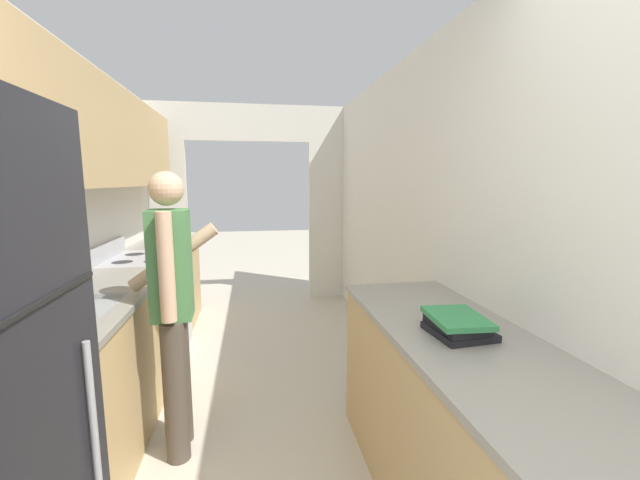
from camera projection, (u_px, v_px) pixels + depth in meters
name	position (u px, v px, depth m)	size (l,w,h in m)	color
wall_left	(45.00, 186.00, 2.30)	(0.38, 7.07, 2.50)	silver
wall_right	(459.00, 233.00, 2.34)	(0.06, 7.07, 2.50)	silver
wall_far_with_doorway	(249.00, 191.00, 4.99)	(2.84, 0.06, 2.50)	silver
counter_left	(125.00, 333.00, 2.88)	(0.62, 3.53, 0.90)	tan
counter_right	(464.00, 436.00, 1.72)	(0.62, 1.87, 0.90)	tan
range_oven	(147.00, 307.00, 3.47)	(0.66, 0.80, 1.04)	#B7B7BC
person	(173.00, 307.00, 2.18)	(0.52, 0.38, 1.61)	#4C4238
book_stack	(458.00, 325.00, 1.69)	(0.26, 0.30, 0.09)	black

